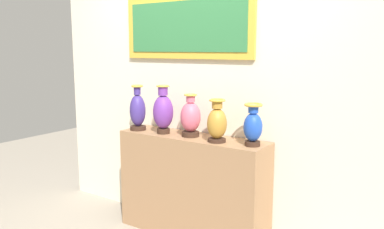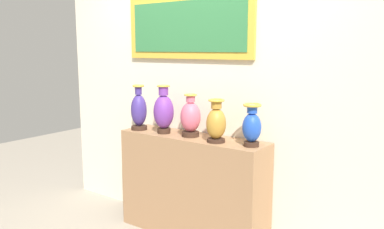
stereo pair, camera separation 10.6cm
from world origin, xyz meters
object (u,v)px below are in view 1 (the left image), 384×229
object	(u,v)px
vase_rose	(191,118)
vase_ochre	(217,123)
vase_indigo	(138,111)
vase_violet	(163,111)
vase_sapphire	(253,126)

from	to	relation	value
vase_rose	vase_ochre	xyz separation A→B (m)	(0.29, -0.05, -0.01)
vase_indigo	vase_violet	world-z (taller)	vase_violet
vase_indigo	vase_rose	xyz separation A→B (m)	(0.55, 0.05, -0.02)
vase_sapphire	vase_ochre	bearing A→B (deg)	-171.97
vase_violet	vase_ochre	world-z (taller)	vase_violet
vase_ochre	vase_sapphire	xyz separation A→B (m)	(0.29, 0.04, 0.00)
vase_indigo	vase_violet	distance (m)	0.29
vase_indigo	vase_sapphire	world-z (taller)	vase_indigo
vase_indigo	vase_violet	xyz separation A→B (m)	(0.29, 0.01, 0.02)
vase_rose	vase_violet	bearing A→B (deg)	-172.97
vase_violet	vase_indigo	bearing A→B (deg)	-177.35
vase_ochre	vase_sapphire	size ratio (longest dim) A/B	1.05
vase_indigo	vase_ochre	xyz separation A→B (m)	(0.84, -0.00, -0.02)
vase_ochre	vase_sapphire	distance (m)	0.30
vase_violet	vase_sapphire	size ratio (longest dim) A/B	1.29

